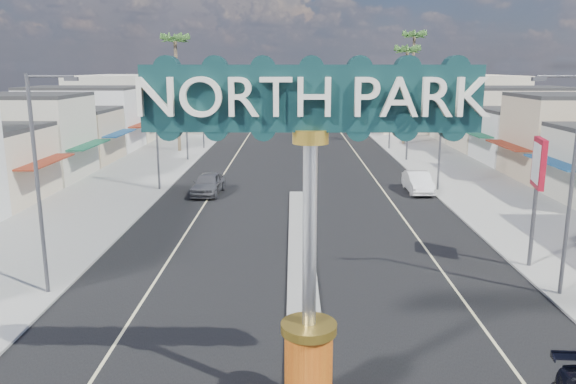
{
  "coord_description": "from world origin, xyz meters",
  "views": [
    {
      "loc": [
        -0.44,
        -11.76,
        9.27
      ],
      "look_at": [
        -0.63,
        11.52,
        4.05
      ],
      "focal_mm": 35.0,
      "sensor_mm": 36.0,
      "label": 1
    }
  ],
  "objects_px": {
    "traffic_signal_left": "(204,118)",
    "palm_right_mid": "(407,55)",
    "streetlight_l_far": "(204,105)",
    "streetlight_r_near": "(569,176)",
    "car_parked_left": "(208,183)",
    "traffic_signal_right": "(390,118)",
    "streetlight_l_mid": "(159,124)",
    "car_parked_right": "(418,182)",
    "bank_pylon_sign": "(538,170)",
    "palm_right_far": "(414,41)",
    "palm_left_far": "(175,45)",
    "streetlight_r_mid": "(439,124)",
    "streetlight_l_near": "(41,175)",
    "gateway_sign": "(310,202)",
    "streetlight_r_far": "(389,105)"
  },
  "relations": [
    {
      "from": "traffic_signal_left",
      "to": "palm_right_mid",
      "type": "bearing_deg",
      "value": 28.42
    },
    {
      "from": "streetlight_l_far",
      "to": "palm_right_mid",
      "type": "bearing_deg",
      "value": 9.69
    },
    {
      "from": "traffic_signal_left",
      "to": "streetlight_r_near",
      "type": "distance_m",
      "value": 39.26
    },
    {
      "from": "palm_right_mid",
      "to": "car_parked_left",
      "type": "xyz_separation_m",
      "value": [
        -19.68,
        -27.22,
        -9.79
      ]
    },
    {
      "from": "traffic_signal_right",
      "to": "palm_right_mid",
      "type": "relative_size",
      "value": 0.5
    },
    {
      "from": "streetlight_l_mid",
      "to": "car_parked_right",
      "type": "height_order",
      "value": "streetlight_l_mid"
    },
    {
      "from": "bank_pylon_sign",
      "to": "palm_right_far",
      "type": "bearing_deg",
      "value": 96.71
    },
    {
      "from": "traffic_signal_left",
      "to": "car_parked_right",
      "type": "xyz_separation_m",
      "value": [
        18.18,
        -14.41,
        -3.5
      ]
    },
    {
      "from": "car_parked_left",
      "to": "palm_right_mid",
      "type": "bearing_deg",
      "value": 58.94
    },
    {
      "from": "streetlight_r_near",
      "to": "palm_left_far",
      "type": "height_order",
      "value": "palm_left_far"
    },
    {
      "from": "car_parked_left",
      "to": "bank_pylon_sign",
      "type": "height_order",
      "value": "bank_pylon_sign"
    },
    {
      "from": "streetlight_l_mid",
      "to": "streetlight_r_mid",
      "type": "height_order",
      "value": "same"
    },
    {
      "from": "car_parked_right",
      "to": "bank_pylon_sign",
      "type": "bearing_deg",
      "value": -83.98
    },
    {
      "from": "streetlight_l_near",
      "to": "bank_pylon_sign",
      "type": "distance_m",
      "value": 21.41
    },
    {
      "from": "streetlight_r_mid",
      "to": "car_parked_right",
      "type": "xyz_separation_m",
      "value": [
        -1.43,
        -0.41,
        -4.3
      ]
    },
    {
      "from": "gateway_sign",
      "to": "car_parked_right",
      "type": "xyz_separation_m",
      "value": [
        9.0,
        27.61,
        -5.16
      ]
    },
    {
      "from": "palm_left_far",
      "to": "palm_right_mid",
      "type": "distance_m",
      "value": 26.7
    },
    {
      "from": "palm_right_mid",
      "to": "traffic_signal_right",
      "type": "bearing_deg",
      "value": -107.63
    },
    {
      "from": "traffic_signal_left",
      "to": "palm_right_far",
      "type": "bearing_deg",
      "value": 36.67
    },
    {
      "from": "gateway_sign",
      "to": "streetlight_l_far",
      "type": "relative_size",
      "value": 1.02
    },
    {
      "from": "streetlight_l_mid",
      "to": "car_parked_right",
      "type": "distance_m",
      "value": 19.91
    },
    {
      "from": "traffic_signal_right",
      "to": "streetlight_r_near",
      "type": "height_order",
      "value": "streetlight_r_near"
    },
    {
      "from": "gateway_sign",
      "to": "streetlight_l_far",
      "type": "xyz_separation_m",
      "value": [
        -10.43,
        50.02,
        -0.86
      ]
    },
    {
      "from": "streetlight_l_mid",
      "to": "gateway_sign",
      "type": "bearing_deg",
      "value": -69.58
    },
    {
      "from": "traffic_signal_right",
      "to": "traffic_signal_left",
      "type": "bearing_deg",
      "value": 180.0
    },
    {
      "from": "streetlight_l_near",
      "to": "streetlight_l_far",
      "type": "bearing_deg",
      "value": 90.0
    },
    {
      "from": "streetlight_r_far",
      "to": "streetlight_l_far",
      "type": "bearing_deg",
      "value": 180.0
    },
    {
      "from": "streetlight_r_mid",
      "to": "palm_right_far",
      "type": "bearing_deg",
      "value": 81.88
    },
    {
      "from": "traffic_signal_left",
      "to": "streetlight_l_far",
      "type": "distance_m",
      "value": 8.14
    },
    {
      "from": "streetlight_l_near",
      "to": "streetlight_r_mid",
      "type": "distance_m",
      "value": 28.9
    },
    {
      "from": "streetlight_l_mid",
      "to": "palm_right_mid",
      "type": "xyz_separation_m",
      "value": [
        23.43,
        26.0,
        5.54
      ]
    },
    {
      "from": "streetlight_l_far",
      "to": "streetlight_r_mid",
      "type": "xyz_separation_m",
      "value": [
        20.87,
        -22.0,
        0.0
      ]
    },
    {
      "from": "streetlight_l_far",
      "to": "streetlight_l_mid",
      "type": "bearing_deg",
      "value": -90.0
    },
    {
      "from": "traffic_signal_left",
      "to": "streetlight_l_mid",
      "type": "xyz_separation_m",
      "value": [
        -1.25,
        -13.99,
        0.79
      ]
    },
    {
      "from": "palm_right_mid",
      "to": "bank_pylon_sign",
      "type": "relative_size",
      "value": 2.01
    },
    {
      "from": "gateway_sign",
      "to": "streetlight_r_near",
      "type": "distance_m",
      "value": 13.19
    },
    {
      "from": "car_parked_left",
      "to": "traffic_signal_left",
      "type": "bearing_deg",
      "value": 104.16
    },
    {
      "from": "palm_right_far",
      "to": "traffic_signal_left",
      "type": "bearing_deg",
      "value": -143.33
    },
    {
      "from": "streetlight_r_far",
      "to": "palm_right_mid",
      "type": "bearing_deg",
      "value": 57.31
    },
    {
      "from": "traffic_signal_left",
      "to": "streetlight_l_far",
      "type": "bearing_deg",
      "value": 98.86
    },
    {
      "from": "car_parked_left",
      "to": "bank_pylon_sign",
      "type": "relative_size",
      "value": 0.8
    },
    {
      "from": "gateway_sign",
      "to": "streetlight_r_far",
      "type": "height_order",
      "value": "gateway_sign"
    },
    {
      "from": "traffic_signal_right",
      "to": "palm_right_far",
      "type": "relative_size",
      "value": 0.43
    },
    {
      "from": "traffic_signal_right",
      "to": "car_parked_right",
      "type": "distance_m",
      "value": 14.83
    },
    {
      "from": "palm_left_far",
      "to": "car_parked_right",
      "type": "height_order",
      "value": "palm_left_far"
    },
    {
      "from": "traffic_signal_left",
      "to": "palm_right_far",
      "type": "xyz_separation_m",
      "value": [
        24.18,
        18.01,
        8.11
      ]
    },
    {
      "from": "traffic_signal_left",
      "to": "palm_right_far",
      "type": "distance_m",
      "value": 31.22
    },
    {
      "from": "streetlight_r_mid",
      "to": "streetlight_l_mid",
      "type": "bearing_deg",
      "value": 180.0
    },
    {
      "from": "car_parked_right",
      "to": "streetlight_r_near",
      "type": "bearing_deg",
      "value": -85.79
    },
    {
      "from": "streetlight_l_near",
      "to": "streetlight_r_near",
      "type": "bearing_deg",
      "value": 0.0
    }
  ]
}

